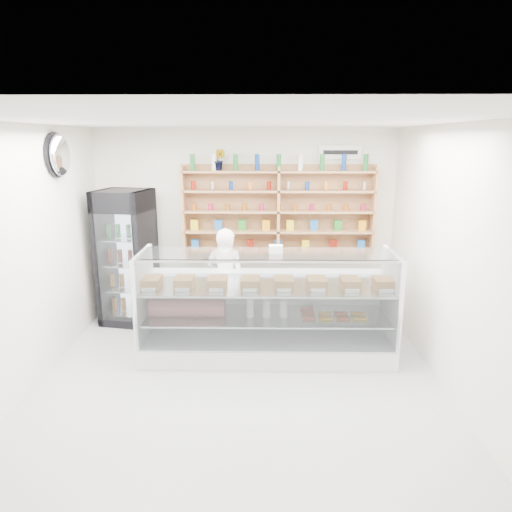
{
  "coord_description": "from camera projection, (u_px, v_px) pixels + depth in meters",
  "views": [
    {
      "loc": [
        0.27,
        -4.36,
        2.63
      ],
      "look_at": [
        0.19,
        0.9,
        1.28
      ],
      "focal_mm": 32.0,
      "sensor_mm": 36.0,
      "label": 1
    }
  ],
  "objects": [
    {
      "name": "room",
      "position": [
        235.0,
        267.0,
        4.54
      ],
      "size": [
        5.0,
        5.0,
        5.0
      ],
      "color": "#A4A4A8",
      "rests_on": "ground"
    },
    {
      "name": "display_counter",
      "position": [
        267.0,
        327.0,
        5.67
      ],
      "size": [
        3.06,
        0.91,
        1.33
      ],
      "color": "white",
      "rests_on": "floor"
    },
    {
      "name": "shop_worker",
      "position": [
        226.0,
        281.0,
        6.25
      ],
      "size": [
        0.61,
        0.47,
        1.49
      ],
      "primitive_type": "imported",
      "rotation": [
        0.0,
        0.0,
        2.91
      ],
      "color": "white",
      "rests_on": "floor"
    },
    {
      "name": "drinks_cooler",
      "position": [
        127.0,
        257.0,
        6.61
      ],
      "size": [
        0.81,
        0.8,
        1.95
      ],
      "rotation": [
        0.0,
        0.0,
        -0.18
      ],
      "color": "black",
      "rests_on": "floor"
    },
    {
      "name": "wall_shelving",
      "position": [
        278.0,
        212.0,
        6.75
      ],
      "size": [
        2.84,
        0.28,
        1.33
      ],
      "color": "#B37F54",
      "rests_on": "back_wall"
    },
    {
      "name": "potted_plant",
      "position": [
        219.0,
        160.0,
        6.57
      ],
      "size": [
        0.21,
        0.18,
        0.31
      ],
      "primitive_type": "imported",
      "rotation": [
        0.0,
        0.0,
        -0.33
      ],
      "color": "#1E6626",
      "rests_on": "wall_shelving"
    },
    {
      "name": "security_mirror",
      "position": [
        60.0,
        155.0,
        5.47
      ],
      "size": [
        0.15,
        0.5,
        0.5
      ],
      "primitive_type": "ellipsoid",
      "color": "silver",
      "rests_on": "left_wall"
    },
    {
      "name": "wall_sign",
      "position": [
        340.0,
        152.0,
        6.65
      ],
      "size": [
        0.62,
        0.03,
        0.2
      ],
      "primitive_type": "cube",
      "color": "white",
      "rests_on": "back_wall"
    }
  ]
}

